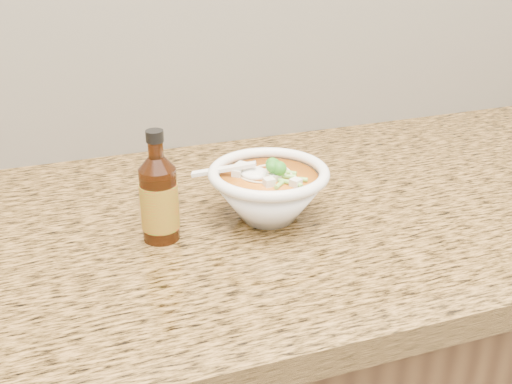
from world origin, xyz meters
name	(u,v)px	position (x,y,z in m)	size (l,w,h in m)	color
counter_slab	(256,222)	(0.00, 1.68, 0.88)	(4.00, 0.68, 0.04)	olive
soup_bowl	(269,193)	(0.01, 1.65, 0.94)	(0.20, 0.18, 0.10)	white
hot_sauce_bottle	(159,199)	(-0.16, 1.64, 0.96)	(0.06, 0.06, 0.16)	#3D1908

